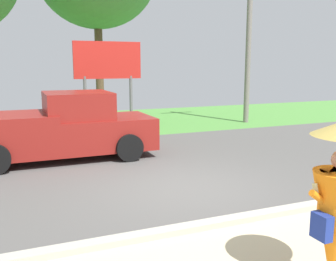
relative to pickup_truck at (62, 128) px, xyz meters
name	(u,v)px	position (x,y,z in m)	size (l,w,h in m)	color
ground_plane	(141,159)	(2.11, -0.73, -0.92)	(40.00, 22.00, 0.20)	#565451
pickup_truck	(62,128)	(0.00, 0.00, 0.00)	(5.20, 2.28, 1.88)	maroon
utility_pole	(249,32)	(8.69, 3.78, 3.21)	(1.80, 0.24, 7.79)	gray
roadside_billboard	(108,67)	(2.23, 3.58, 1.68)	(2.60, 0.12, 3.50)	slate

